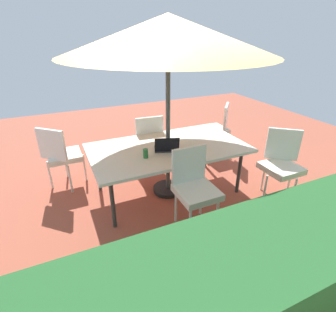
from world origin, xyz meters
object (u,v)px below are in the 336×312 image
(chair_northwest, at_px, (281,162))
(chair_southeast, at_px, (61,154))
(dining_table, at_px, (168,149))
(chair_south, at_px, (148,140))
(laptop, at_px, (167,147))
(chair_north, at_px, (194,185))
(cup, at_px, (146,153))
(patio_umbrella, at_px, (168,36))
(chair_southwest, at_px, (217,127))

(chair_northwest, bearing_deg, chair_southeast, -169.79)
(dining_table, xyz_separation_m, chair_southeast, (1.36, -0.76, -0.13))
(chair_south, xyz_separation_m, chair_northwest, (-1.38, 1.51, 0.00))
(chair_southeast, height_order, laptop, chair_southeast)
(chair_southeast, bearing_deg, chair_northwest, -166.22)
(chair_north, distance_m, chair_south, 1.53)
(chair_north, height_order, cup, chair_north)
(patio_umbrella, distance_m, chair_south, 1.73)
(laptop, bearing_deg, patio_umbrella, -103.18)
(dining_table, relative_size, chair_southeast, 2.18)
(chair_southwest, xyz_separation_m, laptop, (1.42, 0.90, 0.22))
(chair_northwest, bearing_deg, chair_north, -139.67)
(chair_north, bearing_deg, patio_umbrella, 88.41)
(patio_umbrella, distance_m, laptop, 1.36)
(chair_southwest, distance_m, chair_northwest, 1.55)
(chair_north, relative_size, chair_south, 1.00)
(chair_northwest, xyz_separation_m, laptop, (1.43, -0.65, 0.22))
(chair_southwest, bearing_deg, laptop, -17.12)
(chair_south, xyz_separation_m, chair_southeast, (1.33, -0.02, 0.00))
(cup, bearing_deg, chair_northwest, 162.04)
(chair_north, height_order, laptop, chair_north)
(chair_northwest, bearing_deg, cup, -158.41)
(chair_north, bearing_deg, chair_south, 90.09)
(cup, bearing_deg, chair_southeast, -44.86)
(chair_north, bearing_deg, chair_southwest, 48.71)
(patio_umbrella, xyz_separation_m, cup, (0.40, 0.20, -1.34))
(dining_table, xyz_separation_m, chair_southwest, (-1.35, -0.79, -0.13))
(patio_umbrella, bearing_deg, laptop, 57.50)
(chair_north, distance_m, chair_northwest, 1.37)
(patio_umbrella, xyz_separation_m, chair_south, (0.03, -0.74, -1.57))
(chair_southwest, distance_m, cup, 2.02)
(chair_north, distance_m, laptop, 0.71)
(chair_north, bearing_deg, dining_table, 88.41)
(patio_umbrella, bearing_deg, chair_north, 88.76)
(patio_umbrella, distance_m, chair_southeast, 2.21)
(dining_table, bearing_deg, chair_southeast, -29.25)
(dining_table, bearing_deg, cup, 26.22)
(chair_north, relative_size, cup, 8.33)
(laptop, height_order, cup, laptop)
(chair_northwest, height_order, cup, chair_northwest)
(chair_south, distance_m, chair_southwest, 1.38)
(chair_northwest, bearing_deg, laptop, -165.03)
(laptop, bearing_deg, dining_table, -103.18)
(chair_southwest, xyz_separation_m, chair_southeast, (2.71, 0.03, 0.00))
(patio_umbrella, bearing_deg, chair_southeast, -29.25)
(patio_umbrella, height_order, chair_north, patio_umbrella)
(chair_south, distance_m, laptop, 0.88)
(patio_umbrella, relative_size, chair_northwest, 2.63)
(chair_northwest, relative_size, cup, 8.33)
(patio_umbrella, height_order, chair_south, patio_umbrella)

